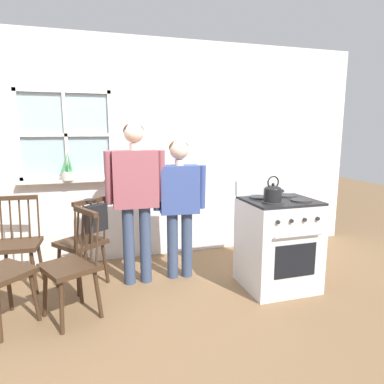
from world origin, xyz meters
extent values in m
plane|color=brown|center=(0.00, 0.00, 0.00)|extent=(16.00, 16.00, 0.00)
cube|color=white|center=(1.55, 1.40, 1.35)|extent=(3.30, 0.06, 2.70)
cube|color=white|center=(-0.62, 1.40, 0.52)|extent=(1.05, 0.06, 1.04)
cube|color=white|center=(-0.62, 1.40, 2.38)|extent=(1.05, 0.06, 0.63)
cube|color=silver|center=(-0.62, 1.32, 1.03)|extent=(1.11, 0.10, 0.03)
cube|color=#9EB7C6|center=(-0.62, 1.41, 1.55)|extent=(0.99, 0.01, 0.97)
cube|color=silver|center=(-0.62, 1.38, 1.55)|extent=(0.04, 0.02, 1.03)
cube|color=silver|center=(-0.62, 1.38, 1.55)|extent=(1.05, 0.02, 0.04)
cube|color=silver|center=(-1.12, 1.38, 1.55)|extent=(0.04, 0.03, 1.03)
cube|color=silver|center=(-0.12, 1.38, 1.55)|extent=(0.04, 0.03, 1.03)
cube|color=silver|center=(-0.62, 1.38, 2.05)|extent=(1.05, 0.03, 0.04)
cube|color=silver|center=(-0.62, 1.38, 1.06)|extent=(1.05, 0.03, 0.04)
cube|color=#3D2819|center=(-0.51, 0.72, 0.46)|extent=(0.58, 0.57, 0.04)
cylinder|color=#3D2819|center=(-0.47, 0.95, 0.22)|extent=(0.06, 0.09, 0.44)
cylinder|color=#3D2819|center=(-0.74, 0.74, 0.22)|extent=(0.09, 0.06, 0.44)
cylinder|color=#3D2819|center=(-0.27, 0.69, 0.22)|extent=(0.09, 0.06, 0.44)
cylinder|color=#3D2819|center=(-0.54, 0.49, 0.22)|extent=(0.06, 0.09, 0.44)
cylinder|color=#3D2819|center=(-0.26, 0.69, 0.68)|extent=(0.05, 0.06, 0.44)
cylinder|color=#3D2819|center=(-0.33, 0.64, 0.68)|extent=(0.05, 0.06, 0.44)
cylinder|color=#3D2819|center=(-0.40, 0.58, 0.68)|extent=(0.05, 0.06, 0.44)
cylinder|color=#3D2819|center=(-0.47, 0.53, 0.68)|extent=(0.05, 0.06, 0.44)
cylinder|color=#3D2819|center=(-0.54, 0.47, 0.68)|extent=(0.05, 0.06, 0.44)
cube|color=#3D2819|center=(-0.40, 0.58, 0.92)|extent=(0.32, 0.27, 0.04)
cube|color=#3D2819|center=(-1.11, 0.11, 0.46)|extent=(0.58, 0.58, 0.04)
cylinder|color=#3D2819|center=(-0.88, 0.10, 0.22)|extent=(0.09, 0.05, 0.44)
cylinder|color=#3D2819|center=(-1.12, 0.34, 0.22)|extent=(0.05, 0.09, 0.44)
cube|color=#3D2819|center=(-0.59, 0.07, 0.46)|extent=(0.55, 0.56, 0.04)
cylinder|color=#3D2819|center=(-0.81, 0.15, 0.22)|extent=(0.09, 0.06, 0.44)
cylinder|color=#3D2819|center=(-0.65, -0.15, 0.22)|extent=(0.06, 0.09, 0.44)
cylinder|color=#3D2819|center=(-0.52, 0.30, 0.22)|extent=(0.06, 0.09, 0.44)
cylinder|color=#3D2819|center=(-0.37, 0.00, 0.22)|extent=(0.09, 0.06, 0.44)
cylinder|color=#3D2819|center=(-0.52, 0.31, 0.68)|extent=(0.07, 0.05, 0.44)
cylinder|color=#3D2819|center=(-0.48, 0.23, 0.68)|extent=(0.07, 0.05, 0.44)
cylinder|color=#3D2819|center=(-0.44, 0.15, 0.68)|extent=(0.07, 0.05, 0.44)
cylinder|color=#3D2819|center=(-0.39, 0.07, 0.68)|extent=(0.07, 0.05, 0.44)
cylinder|color=#3D2819|center=(-0.35, -0.01, 0.68)|extent=(0.07, 0.05, 0.44)
cube|color=#3D2819|center=(-0.44, 0.15, 0.92)|extent=(0.21, 0.36, 0.04)
cube|color=#3D2819|center=(-1.12, 0.82, 0.46)|extent=(0.45, 0.43, 0.04)
cylinder|color=#3D2819|center=(-0.96, 0.65, 0.22)|extent=(0.07, 0.07, 0.44)
cylinder|color=#3D2819|center=(-1.28, 0.99, 0.22)|extent=(0.07, 0.07, 0.44)
cylinder|color=#3D2819|center=(-0.94, 0.97, 0.22)|extent=(0.07, 0.07, 0.44)
cylinder|color=#3D2819|center=(-1.29, 1.00, 0.68)|extent=(0.02, 0.07, 0.44)
cylinder|color=#3D2819|center=(-1.20, 1.00, 0.68)|extent=(0.02, 0.07, 0.44)
cylinder|color=#3D2819|center=(-1.11, 0.99, 0.68)|extent=(0.02, 0.07, 0.44)
cylinder|color=#3D2819|center=(-1.02, 0.98, 0.68)|extent=(0.02, 0.07, 0.44)
cylinder|color=#3D2819|center=(-0.93, 0.98, 0.68)|extent=(0.02, 0.07, 0.44)
cube|color=#3D2819|center=(-1.11, 0.99, 0.92)|extent=(0.38, 0.07, 0.04)
cylinder|color=#384766|center=(-0.03, 0.61, 0.41)|extent=(0.12, 0.12, 0.83)
cylinder|color=#384766|center=(0.15, 0.61, 0.41)|extent=(0.12, 0.12, 0.83)
cube|color=#934C56|center=(0.06, 0.61, 1.12)|extent=(0.46, 0.22, 0.58)
cylinder|color=#934C56|center=(-0.21, 0.60, 1.14)|extent=(0.08, 0.12, 0.54)
cylinder|color=#934C56|center=(0.32, 0.58, 1.14)|extent=(0.08, 0.12, 0.54)
cylinder|color=beige|center=(0.06, 0.61, 1.45)|extent=(0.10, 0.10, 0.07)
sphere|color=beige|center=(0.06, 0.61, 1.58)|extent=(0.20, 0.20, 0.20)
ellipsoid|color=#332319|center=(0.06, 0.62, 1.60)|extent=(0.21, 0.21, 0.17)
cylinder|color=#384766|center=(0.45, 0.63, 0.37)|extent=(0.12, 0.12, 0.73)
cylinder|color=#384766|center=(0.61, 0.62, 0.37)|extent=(0.12, 0.12, 0.73)
cube|color=#384C8E|center=(0.53, 0.63, 0.99)|extent=(0.43, 0.25, 0.51)
cylinder|color=#384C8E|center=(0.28, 0.63, 1.01)|extent=(0.09, 0.12, 0.48)
cylinder|color=#384C8E|center=(0.77, 0.58, 1.01)|extent=(0.09, 0.12, 0.48)
cylinder|color=beige|center=(0.53, 0.63, 1.27)|extent=(0.10, 0.10, 0.06)
sphere|color=beige|center=(0.53, 0.63, 1.41)|extent=(0.21, 0.21, 0.21)
ellipsoid|color=brown|center=(0.53, 0.64, 1.43)|extent=(0.21, 0.21, 0.17)
cube|color=silver|center=(1.43, 0.11, 0.45)|extent=(0.70, 0.64, 0.90)
cube|color=black|center=(1.43, 0.11, 0.91)|extent=(0.69, 0.61, 0.02)
cylinder|color=#2D2D30|center=(1.28, -0.02, 0.93)|extent=(0.20, 0.20, 0.02)
cylinder|color=#2D2D30|center=(1.59, -0.02, 0.93)|extent=(0.20, 0.20, 0.02)
cylinder|color=#2D2D30|center=(1.28, 0.23, 0.93)|extent=(0.20, 0.20, 0.02)
cylinder|color=#2D2D30|center=(1.59, 0.23, 0.93)|extent=(0.20, 0.20, 0.02)
cube|color=silver|center=(1.43, 0.40, 1.00)|extent=(0.70, 0.06, 0.16)
cube|color=black|center=(1.43, -0.22, 0.40)|extent=(0.44, 0.01, 0.32)
cylinder|color=silver|center=(1.43, -0.24, 0.65)|extent=(0.49, 0.02, 0.02)
cylinder|color=#232326|center=(1.22, -0.23, 0.79)|extent=(0.04, 0.02, 0.04)
cylinder|color=#232326|center=(1.36, -0.23, 0.79)|extent=(0.04, 0.02, 0.04)
cylinder|color=#232326|center=(1.50, -0.23, 0.79)|extent=(0.04, 0.02, 0.04)
cylinder|color=#232326|center=(1.64, -0.23, 0.79)|extent=(0.04, 0.02, 0.04)
cylinder|color=black|center=(1.28, -0.02, 1.00)|extent=(0.17, 0.17, 0.12)
ellipsoid|color=black|center=(1.28, -0.02, 1.06)|extent=(0.16, 0.16, 0.07)
sphere|color=black|center=(1.28, -0.02, 1.10)|extent=(0.03, 0.03, 0.03)
cylinder|color=black|center=(1.36, -0.02, 1.02)|extent=(0.08, 0.03, 0.07)
torus|color=black|center=(1.28, -0.02, 1.12)|extent=(0.12, 0.01, 0.12)
cylinder|color=beige|center=(-0.62, 1.31, 1.09)|extent=(0.15, 0.15, 0.09)
cylinder|color=#33261C|center=(-0.62, 1.31, 1.13)|extent=(0.14, 0.14, 0.01)
cone|color=#388447|center=(-0.60, 1.32, 1.25)|extent=(0.07, 0.05, 0.24)
cone|color=#388447|center=(-0.63, 1.33, 1.19)|extent=(0.05, 0.06, 0.11)
cone|color=#388447|center=(-0.64, 1.30, 1.26)|extent=(0.10, 0.07, 0.25)
cone|color=#388447|center=(-0.61, 1.29, 1.19)|extent=(0.04, 0.05, 0.11)
cube|color=black|center=(-0.35, 0.51, 0.77)|extent=(0.23, 0.21, 0.26)
torus|color=black|center=(-0.39, 0.57, 0.94)|extent=(0.17, 0.17, 0.01)
camera|label=1|loc=(-0.39, -2.86, 1.61)|focal=32.00mm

